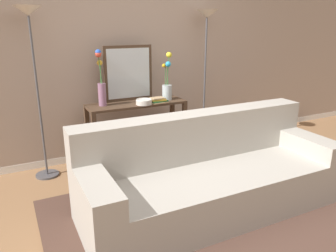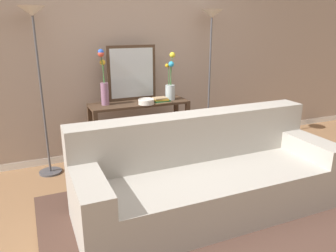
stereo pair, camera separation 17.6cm
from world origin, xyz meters
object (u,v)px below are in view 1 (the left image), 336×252
(vase_short_flowers, at_px, (167,85))
(book_stack, at_px, (158,100))
(couch, at_px, (209,177))
(floor_lamp_left, at_px, (32,46))
(book_row_under_console, at_px, (115,162))
(fruit_bowl, at_px, (144,102))
(console_table, at_px, (137,122))
(wall_mirror, at_px, (129,73))
(vase_tall_flowers, at_px, (101,83))
(floor_lamp_right, at_px, (206,42))

(vase_short_flowers, xyz_separation_m, book_stack, (-0.18, -0.11, -0.15))
(couch, relative_size, floor_lamp_left, 1.31)
(couch, relative_size, book_stack, 10.92)
(book_row_under_console, bearing_deg, vase_short_flowers, -1.10)
(vase_short_flowers, distance_m, fruit_bowl, 0.41)
(couch, distance_m, floor_lamp_left, 2.25)
(vase_short_flowers, bearing_deg, book_stack, -148.89)
(console_table, xyz_separation_m, fruit_bowl, (0.05, -0.13, 0.27))
(console_table, distance_m, book_stack, 0.38)
(floor_lamp_left, height_order, book_row_under_console, floor_lamp_left)
(wall_mirror, xyz_separation_m, book_stack, (0.26, -0.28, -0.31))
(couch, distance_m, console_table, 1.35)
(vase_tall_flowers, xyz_separation_m, vase_short_flowers, (0.82, -0.05, -0.08))
(couch, bearing_deg, book_stack, 88.84)
(floor_lamp_right, height_order, book_row_under_console, floor_lamp_right)
(floor_lamp_left, xyz_separation_m, book_row_under_console, (0.79, -0.11, -1.42))
(console_table, distance_m, wall_mirror, 0.60)
(wall_mirror, relative_size, fruit_bowl, 3.52)
(console_table, height_order, floor_lamp_right, floor_lamp_right)
(wall_mirror, distance_m, book_stack, 0.49)
(floor_lamp_right, xyz_separation_m, book_row_under_console, (-1.35, -0.11, -1.42))
(vase_tall_flowers, relative_size, vase_short_flowers, 1.10)
(couch, bearing_deg, vase_short_flowers, 81.19)
(floor_lamp_right, relative_size, vase_short_flowers, 3.20)
(floor_lamp_right, xyz_separation_m, wall_mirror, (-1.07, 0.05, -0.35))
(floor_lamp_right, relative_size, fruit_bowl, 9.83)
(vase_short_flowers, bearing_deg, book_row_under_console, 178.90)
(console_table, distance_m, book_row_under_console, 0.58)
(floor_lamp_right, distance_m, vase_tall_flowers, 1.52)
(floor_lamp_left, distance_m, vase_short_flowers, 1.59)
(book_stack, bearing_deg, book_row_under_console, 167.45)
(book_row_under_console, bearing_deg, couch, -68.48)
(floor_lamp_left, distance_m, vase_tall_flowers, 0.81)
(floor_lamp_left, height_order, wall_mirror, floor_lamp_left)
(floor_lamp_left, distance_m, book_stack, 1.50)
(floor_lamp_right, relative_size, wall_mirror, 2.79)
(vase_short_flowers, bearing_deg, wall_mirror, 157.99)
(console_table, bearing_deg, vase_tall_flowers, 175.59)
(floor_lamp_left, bearing_deg, floor_lamp_right, -0.00)
(console_table, bearing_deg, wall_mirror, 99.94)
(couch, bearing_deg, console_table, 99.08)
(vase_tall_flowers, bearing_deg, book_stack, -13.25)
(couch, distance_m, vase_short_flowers, 1.47)
(couch, distance_m, vase_tall_flowers, 1.65)
(console_table, relative_size, vase_tall_flowers, 1.86)
(floor_lamp_right, height_order, vase_tall_flowers, floor_lamp_right)
(book_stack, bearing_deg, fruit_bowl, -178.35)
(vase_short_flowers, height_order, book_stack, vase_short_flowers)
(couch, height_order, book_stack, couch)
(floor_lamp_left, height_order, book_stack, floor_lamp_left)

